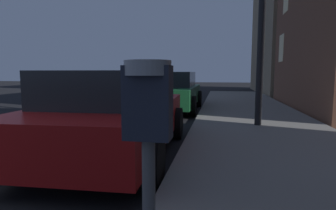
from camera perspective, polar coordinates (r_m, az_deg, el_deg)
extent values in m
cube|color=#232838|center=(1.13, -4.12, 0.47)|extent=(0.19, 0.11, 0.30)
cylinder|color=#999EA5|center=(1.12, -4.18, 7.58)|extent=(0.19, 0.19, 0.06)
cube|color=black|center=(1.14, -6.86, 2.52)|extent=(0.01, 0.08, 0.11)
cube|color=maroon|center=(4.89, -11.03, -3.28)|extent=(2.03, 4.21, 0.64)
cube|color=#1E2328|center=(4.70, -11.72, 3.44)|extent=(1.73, 2.25, 0.56)
cylinder|color=black|center=(6.45, -15.14, -3.16)|extent=(0.25, 0.67, 0.66)
cylinder|color=black|center=(5.96, 1.78, -3.72)|extent=(0.25, 0.67, 0.66)
cylinder|color=black|center=(4.27, -29.09, -8.73)|extent=(0.25, 0.67, 0.66)
cylinder|color=black|center=(3.49, -3.12, -11.23)|extent=(0.25, 0.67, 0.66)
cube|color=#19592D|center=(10.38, 0.63, 2.04)|extent=(1.84, 4.30, 0.64)
cube|color=#1E2328|center=(10.32, 0.60, 5.24)|extent=(1.62, 2.08, 0.56)
cylinder|color=black|center=(11.89, -2.69, 1.46)|extent=(0.22, 0.66, 0.66)
cylinder|color=black|center=(11.61, 6.30, 1.30)|extent=(0.22, 0.66, 0.66)
cylinder|color=black|center=(9.33, -6.44, 0.00)|extent=(0.22, 0.66, 0.66)
cylinder|color=black|center=(8.97, 5.03, -0.25)|extent=(0.22, 0.66, 0.66)
cylinder|color=black|center=(7.14, 18.75, 19.19)|extent=(0.16, 0.16, 5.69)
cube|color=#F2D17F|center=(13.64, 22.28, 10.71)|extent=(0.06, 0.90, 1.20)
cube|color=#F2D17F|center=(19.01, 19.02, 11.51)|extent=(0.06, 0.90, 1.20)
cube|color=#F2D17F|center=(19.96, 18.50, 8.72)|extent=(0.06, 0.90, 1.20)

